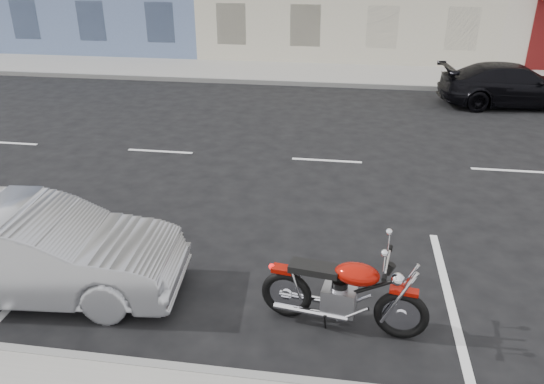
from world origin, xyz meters
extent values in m
plane|color=black|center=(0.00, 0.00, 0.00)|extent=(120.00, 120.00, 0.00)
cube|color=gray|center=(-5.00, 8.70, 0.07)|extent=(80.00, 3.40, 0.15)
cube|color=gray|center=(-5.00, -7.00, 0.08)|extent=(80.00, 0.12, 0.16)
cube|color=gray|center=(-5.00, 7.00, 0.08)|extent=(80.00, 0.12, 0.16)
torus|color=black|center=(0.00, -6.04, 0.33)|extent=(0.69, 0.21, 0.68)
torus|color=black|center=(-1.47, -5.82, 0.33)|extent=(0.69, 0.21, 0.68)
cube|color=#9E0E05|center=(0.00, -6.04, 0.68)|extent=(0.36, 0.18, 0.05)
cube|color=#9E0E05|center=(-1.51, -5.81, 0.70)|extent=(0.33, 0.21, 0.06)
cube|color=gray|center=(-0.78, -5.92, 0.39)|extent=(0.47, 0.37, 0.35)
ellipsoid|color=#9E0E05|center=(-0.58, -5.95, 0.82)|extent=(0.61, 0.43, 0.28)
cube|color=black|center=(-1.11, -5.87, 0.80)|extent=(0.66, 0.36, 0.09)
cylinder|color=silver|center=(-0.23, -6.00, 1.05)|extent=(0.14, 0.71, 0.04)
sphere|color=silver|center=(-0.09, -6.02, 0.84)|extent=(0.17, 0.17, 0.17)
cylinder|color=silver|center=(-1.13, -6.01, 0.22)|extent=(0.97, 0.22, 0.08)
cylinder|color=silver|center=(-1.09, -5.73, 0.22)|extent=(0.97, 0.22, 0.08)
cylinder|color=silver|center=(-0.05, -6.03, 0.63)|extent=(0.40, 0.10, 0.81)
cylinder|color=black|center=(-0.56, -5.96, 0.56)|extent=(0.82, 0.17, 0.50)
imported|color=#A2A3A9|center=(-5.74, -5.68, 0.67)|extent=(4.16, 1.76, 1.33)
imported|color=black|center=(3.32, 5.47, 0.64)|extent=(4.55, 2.27, 1.27)
camera|label=1|loc=(-1.56, -11.42, 4.52)|focal=35.00mm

